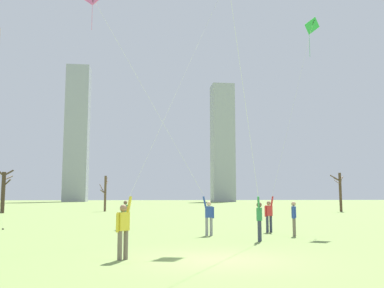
{
  "coord_description": "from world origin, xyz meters",
  "views": [
    {
      "loc": [
        -2.42,
        -12.8,
        1.86
      ],
      "look_at": [
        0.0,
        6.0,
        4.18
      ],
      "focal_mm": 40.12,
      "sensor_mm": 36.0,
      "label": 1
    }
  ],
  "objects_px": {
    "kite_flyer_midfield_center_green": "(277,178)",
    "bare_tree_far_right_edge": "(3,189)",
    "bystander_watching_nearby": "(125,213)",
    "bare_tree_center": "(340,190)",
    "kite_flyer_foreground_right_orange": "(250,151)",
    "bystander_strolling_midfield": "(294,217)",
    "kite_flyer_midfield_right_pink": "(193,187)",
    "kite_flyer_far_back_blue": "(152,160)",
    "bare_tree_leftmost": "(105,193)"
  },
  "relations": [
    {
      "from": "kite_flyer_far_back_blue",
      "to": "kite_flyer_foreground_right_orange",
      "type": "distance_m",
      "value": 4.75
    },
    {
      "from": "bystander_watching_nearby",
      "to": "bare_tree_leftmost",
      "type": "bearing_deg",
      "value": 96.27
    },
    {
      "from": "kite_flyer_midfield_center_green",
      "to": "bare_tree_leftmost",
      "type": "height_order",
      "value": "kite_flyer_midfield_center_green"
    },
    {
      "from": "kite_flyer_foreground_right_orange",
      "to": "bare_tree_far_right_edge",
      "type": "bearing_deg",
      "value": 119.94
    },
    {
      "from": "kite_flyer_midfield_center_green",
      "to": "bare_tree_center",
      "type": "xyz_separation_m",
      "value": [
        17.46,
        28.08,
        -0.21
      ]
    },
    {
      "from": "kite_flyer_midfield_center_green",
      "to": "bare_tree_center",
      "type": "height_order",
      "value": "kite_flyer_midfield_center_green"
    },
    {
      "from": "bystander_watching_nearby",
      "to": "bare_tree_leftmost",
      "type": "xyz_separation_m",
      "value": [
        -3.28,
        29.83,
        1.43
      ]
    },
    {
      "from": "bystander_strolling_midfield",
      "to": "bare_tree_center",
      "type": "bearing_deg",
      "value": 60.25
    },
    {
      "from": "kite_flyer_far_back_blue",
      "to": "bystander_watching_nearby",
      "type": "height_order",
      "value": "kite_flyer_far_back_blue"
    },
    {
      "from": "bystander_strolling_midfield",
      "to": "bare_tree_leftmost",
      "type": "xyz_separation_m",
      "value": [
        -11.33,
        34.96,
        1.43
      ]
    },
    {
      "from": "bare_tree_center",
      "to": "kite_flyer_midfield_right_pink",
      "type": "bearing_deg",
      "value": -126.62
    },
    {
      "from": "kite_flyer_midfield_center_green",
      "to": "bare_tree_far_right_edge",
      "type": "height_order",
      "value": "kite_flyer_midfield_center_green"
    },
    {
      "from": "kite_flyer_midfield_center_green",
      "to": "bystander_watching_nearby",
      "type": "xyz_separation_m",
      "value": [
        -8.19,
        2.43,
        -1.96
      ]
    },
    {
      "from": "kite_flyer_foreground_right_orange",
      "to": "bare_tree_leftmost",
      "type": "distance_m",
      "value": 38.79
    },
    {
      "from": "bystander_watching_nearby",
      "to": "bare_tree_far_right_edge",
      "type": "distance_m",
      "value": 29.44
    },
    {
      "from": "kite_flyer_far_back_blue",
      "to": "bystander_strolling_midfield",
      "type": "relative_size",
      "value": 8.45
    },
    {
      "from": "kite_flyer_foreground_right_orange",
      "to": "bystander_strolling_midfield",
      "type": "xyz_separation_m",
      "value": [
        2.86,
        2.88,
        -2.82
      ]
    },
    {
      "from": "kite_flyer_midfield_right_pink",
      "to": "bystander_strolling_midfield",
      "type": "height_order",
      "value": "kite_flyer_midfield_right_pink"
    },
    {
      "from": "bystander_watching_nearby",
      "to": "bare_tree_leftmost",
      "type": "relative_size",
      "value": 0.37
    },
    {
      "from": "kite_flyer_foreground_right_orange",
      "to": "bystander_watching_nearby",
      "type": "distance_m",
      "value": 9.95
    },
    {
      "from": "kite_flyer_far_back_blue",
      "to": "bystander_watching_nearby",
      "type": "distance_m",
      "value": 10.64
    },
    {
      "from": "kite_flyer_far_back_blue",
      "to": "bare_tree_leftmost",
      "type": "distance_m",
      "value": 40.43
    },
    {
      "from": "kite_flyer_midfield_center_green",
      "to": "bare_tree_center",
      "type": "distance_m",
      "value": 33.06
    },
    {
      "from": "bare_tree_far_right_edge",
      "to": "bare_tree_leftmost",
      "type": "height_order",
      "value": "bare_tree_far_right_edge"
    },
    {
      "from": "bare_tree_far_right_edge",
      "to": "bare_tree_center",
      "type": "xyz_separation_m",
      "value": [
        39.87,
        -0.06,
        -0.0
      ]
    },
    {
      "from": "kite_flyer_midfield_center_green",
      "to": "bystander_watching_nearby",
      "type": "bearing_deg",
      "value": 163.48
    },
    {
      "from": "bystander_watching_nearby",
      "to": "bare_tree_far_right_edge",
      "type": "bearing_deg",
      "value": 118.95
    },
    {
      "from": "kite_flyer_midfield_center_green",
      "to": "kite_flyer_midfield_right_pink",
      "type": "height_order",
      "value": "kite_flyer_midfield_center_green"
    },
    {
      "from": "bystander_strolling_midfield",
      "to": "kite_flyer_midfield_center_green",
      "type": "bearing_deg",
      "value": 87.21
    },
    {
      "from": "kite_flyer_midfield_right_pink",
      "to": "kite_flyer_far_back_blue",
      "type": "relative_size",
      "value": 0.88
    },
    {
      "from": "bystander_strolling_midfield",
      "to": "bare_tree_far_right_edge",
      "type": "bearing_deg",
      "value": 125.85
    },
    {
      "from": "bystander_watching_nearby",
      "to": "bare_tree_far_right_edge",
      "type": "height_order",
      "value": "bare_tree_far_right_edge"
    },
    {
      "from": "kite_flyer_midfield_center_green",
      "to": "bare_tree_far_right_edge",
      "type": "bearing_deg",
      "value": 128.53
    },
    {
      "from": "kite_flyer_far_back_blue",
      "to": "bystander_strolling_midfield",
      "type": "xyz_separation_m",
      "value": [
        6.94,
        5.23,
        -2.2
      ]
    },
    {
      "from": "kite_flyer_midfield_right_pink",
      "to": "bare_tree_center",
      "type": "bearing_deg",
      "value": 53.38
    },
    {
      "from": "kite_flyer_far_back_blue",
      "to": "bare_tree_leftmost",
      "type": "bearing_deg",
      "value": 96.23
    },
    {
      "from": "kite_flyer_midfield_right_pink",
      "to": "kite_flyer_far_back_blue",
      "type": "xyz_separation_m",
      "value": [
        -2.23,
        -6.0,
        0.79
      ]
    },
    {
      "from": "kite_flyer_midfield_center_green",
      "to": "kite_flyer_foreground_right_orange",
      "type": "height_order",
      "value": "kite_flyer_foreground_right_orange"
    },
    {
      "from": "kite_flyer_midfield_center_green",
      "to": "bare_tree_center",
      "type": "bearing_deg",
      "value": 58.13
    },
    {
      "from": "kite_flyer_midfield_right_pink",
      "to": "bare_tree_center",
      "type": "distance_m",
      "value": 37.39
    },
    {
      "from": "bare_tree_center",
      "to": "bystander_watching_nearby",
      "type": "bearing_deg",
      "value": -134.99
    },
    {
      "from": "kite_flyer_midfield_center_green",
      "to": "bare_tree_leftmost",
      "type": "xyz_separation_m",
      "value": [
        -11.46,
        32.26,
        -0.52
      ]
    },
    {
      "from": "kite_flyer_midfield_right_pink",
      "to": "kite_flyer_foreground_right_orange",
      "type": "distance_m",
      "value": 4.32
    },
    {
      "from": "bare_tree_leftmost",
      "to": "bare_tree_far_right_edge",
      "type": "bearing_deg",
      "value": -159.39
    },
    {
      "from": "kite_flyer_midfield_right_pink",
      "to": "bystander_strolling_midfield",
      "type": "xyz_separation_m",
      "value": [
        4.71,
        -0.77,
        -1.41
      ]
    },
    {
      "from": "bystander_strolling_midfield",
      "to": "kite_flyer_foreground_right_orange",
      "type": "bearing_deg",
      "value": -134.81
    },
    {
      "from": "bare_tree_center",
      "to": "kite_flyer_foreground_right_orange",
      "type": "bearing_deg",
      "value": -121.28
    },
    {
      "from": "bare_tree_leftmost",
      "to": "kite_flyer_far_back_blue",
      "type": "bearing_deg",
      "value": -83.77
    },
    {
      "from": "kite_flyer_foreground_right_orange",
      "to": "bystander_watching_nearby",
      "type": "xyz_separation_m",
      "value": [
        -5.2,
        8.0,
        -2.82
      ]
    },
    {
      "from": "kite_flyer_midfield_right_pink",
      "to": "bare_tree_leftmost",
      "type": "distance_m",
      "value": 34.82
    }
  ]
}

